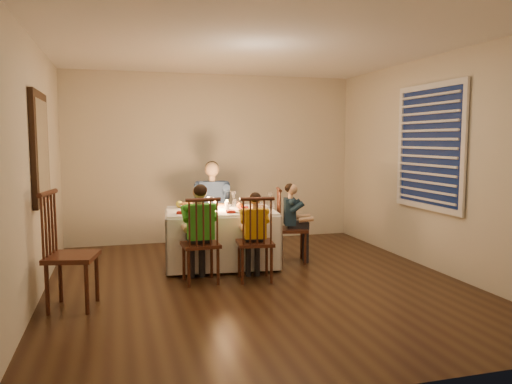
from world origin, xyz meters
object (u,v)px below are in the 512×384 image
object	(u,v)px
chair_end	(292,262)
chair_near_right	(255,280)
adult	(213,253)
child_teal	(292,262)
chair_adult	(213,253)
chair_near_left	(201,282)
chair_extra	(74,308)
child_green	(201,282)
child_yellow	(255,280)
serving_bowl	(187,206)
dining_table	(221,226)

from	to	relation	value
chair_end	chair_near_right	bearing A→B (deg)	147.89
chair_end	adult	xyz separation A→B (m)	(-0.90, 0.80, 0.00)
chair_near_right	child_teal	xyz separation A→B (m)	(0.69, 0.70, 0.00)
chair_adult	chair_near_left	bearing A→B (deg)	-94.58
chair_extra	adult	world-z (taller)	adult
chair_adult	child_green	size ratio (longest dim) A/B	0.88
child_yellow	child_green	bearing A→B (deg)	-0.20
chair_near_left	chair_near_right	world-z (taller)	same
chair_adult	chair_near_left	distance (m)	1.48
chair_extra	serving_bowl	size ratio (longest dim) A/B	5.74
adult	chair_adult	bearing A→B (deg)	0.00
chair_end	child_yellow	distance (m)	0.99
dining_table	chair_near_right	bearing A→B (deg)	-67.41
chair_extra	child_yellow	distance (m)	1.96
chair_near_left	chair_extra	bearing A→B (deg)	19.12
chair_adult	chair_extra	bearing A→B (deg)	-119.98
chair_end	child_teal	size ratio (longest dim) A/B	0.94
dining_table	serving_bowl	xyz separation A→B (m)	(-0.39, 0.27, 0.23)
dining_table	serving_bowl	size ratio (longest dim) A/B	7.48
chair_near_right	chair_end	bearing A→B (deg)	-127.84
chair_near_right	child_green	xyz separation A→B (m)	(-0.61, 0.08, 0.00)
child_yellow	child_teal	bearing A→B (deg)	-127.84
chair_near_left	child_yellow	distance (m)	0.61
chair_extra	child_yellow	size ratio (longest dim) A/B	1.11
child_green	child_teal	distance (m)	1.44
child_green	child_yellow	bearing A→B (deg)	170.23
chair_near_left	child_yellow	size ratio (longest dim) A/B	0.97
chair_adult	child_teal	size ratio (longest dim) A/B	0.94
chair_extra	serving_bowl	xyz separation A→B (m)	(1.29, 1.49, 0.74)
child_yellow	chair_near_left	bearing A→B (deg)	-0.20
dining_table	serving_bowl	distance (m)	0.53
chair_near_left	chair_near_right	size ratio (longest dim) A/B	1.00
chair_end	serving_bowl	world-z (taller)	serving_bowl
chair_end	child_yellow	bearing A→B (deg)	147.89
chair_adult	serving_bowl	bearing A→B (deg)	-121.36
chair_adult	child_yellow	bearing A→B (deg)	-71.01
chair_end	chair_adult	bearing A→B (deg)	60.88
dining_table	chair_extra	distance (m)	2.13
chair_extra	child_yellow	bearing A→B (deg)	-65.26
dining_table	chair_near_right	distance (m)	0.95
chair_end	chair_extra	world-z (taller)	chair_extra
child_green	chair_near_left	bearing A→B (deg)	180.00
chair_end	chair_extra	distance (m)	2.84
chair_adult	chair_end	bearing A→B (deg)	-30.50
child_yellow	dining_table	bearing A→B (deg)	-66.00
child_yellow	serving_bowl	world-z (taller)	serving_bowl
dining_table	child_green	distance (m)	0.94
dining_table	adult	bearing A→B (deg)	92.88
chair_end	dining_table	bearing A→B (deg)	98.30
dining_table	chair_end	world-z (taller)	dining_table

